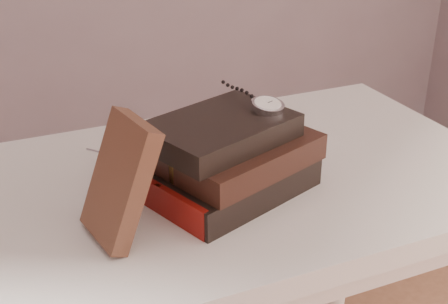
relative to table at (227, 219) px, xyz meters
name	(u,v)px	position (x,y,z in m)	size (l,w,h in m)	color
table	(227,219)	(0.00, 0.00, 0.00)	(1.00, 0.60, 0.75)	silver
book_stack	(230,158)	(-0.02, -0.05, 0.15)	(0.31, 0.26, 0.13)	black
journal	(120,180)	(-0.22, -0.11, 0.18)	(0.03, 0.11, 0.18)	#3E2117
pocket_watch	(266,105)	(0.05, -0.04, 0.23)	(0.07, 0.16, 0.02)	silver
eyeglasses	(151,151)	(-0.14, 0.00, 0.17)	(0.15, 0.16, 0.05)	silver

